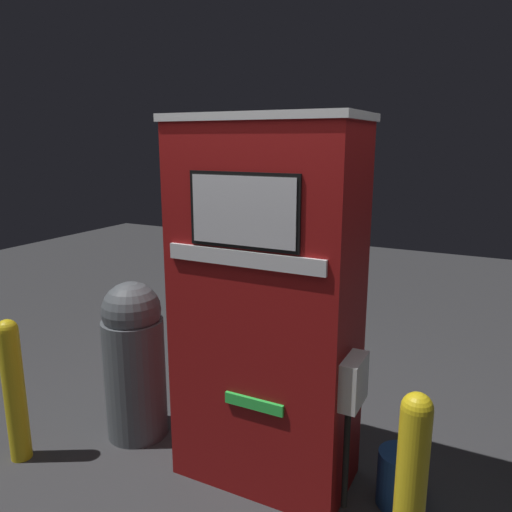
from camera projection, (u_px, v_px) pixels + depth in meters
ground_plane at (245, 498)px, 2.77m from camera, size 14.00×14.00×0.00m
gas_pump at (267, 307)px, 2.76m from camera, size 1.09×0.56×2.07m
safety_bollard at (411, 489)px, 2.12m from camera, size 0.13×0.13×0.94m
trash_bin at (134, 358)px, 3.28m from camera, size 0.40×0.40×1.06m
safety_bollard_far at (14, 387)px, 3.02m from camera, size 0.13×0.13×0.91m
squeegee_bucket at (400, 478)px, 2.69m from camera, size 0.24×0.24×0.70m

